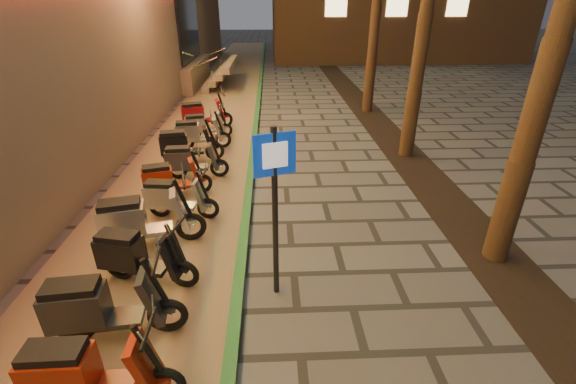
{
  "coord_description": "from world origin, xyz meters",
  "views": [
    {
      "loc": [
        -0.33,
        -3.46,
        4.12
      ],
      "look_at": [
        -0.07,
        2.35,
        1.2
      ],
      "focal_mm": 24.0,
      "sensor_mm": 36.0,
      "label": 1
    }
  ],
  "objects_px": {
    "scooter_8": "(169,179)",
    "scooter_12": "(203,125)",
    "scooter_13": "(201,114)",
    "scooter_7": "(173,198)",
    "scooter_4": "(99,307)",
    "scooter_11": "(196,133)",
    "pedestrian_sign": "(275,193)",
    "scooter_6": "(140,221)",
    "scooter_9": "(189,161)",
    "scooter_5": "(136,256)",
    "scooter_10": "(184,145)",
    "scooter_3": "(85,373)"
  },
  "relations": [
    {
      "from": "scooter_11",
      "to": "scooter_4",
      "type": "bearing_deg",
      "value": -97.97
    },
    {
      "from": "pedestrian_sign",
      "to": "scooter_9",
      "type": "relative_size",
      "value": 1.71
    },
    {
      "from": "pedestrian_sign",
      "to": "scooter_11",
      "type": "xyz_separation_m",
      "value": [
        -2.3,
        6.54,
        -1.23
      ]
    },
    {
      "from": "scooter_10",
      "to": "scooter_12",
      "type": "xyz_separation_m",
      "value": [
        0.19,
        2.05,
        -0.07
      ]
    },
    {
      "from": "scooter_5",
      "to": "scooter_8",
      "type": "xyz_separation_m",
      "value": [
        -0.17,
        2.97,
        -0.03
      ]
    },
    {
      "from": "scooter_7",
      "to": "scooter_11",
      "type": "bearing_deg",
      "value": 98.77
    },
    {
      "from": "scooter_6",
      "to": "scooter_11",
      "type": "xyz_separation_m",
      "value": [
        0.13,
        5.2,
        -0.06
      ]
    },
    {
      "from": "scooter_13",
      "to": "scooter_9",
      "type": "bearing_deg",
      "value": -101.33
    },
    {
      "from": "scooter_4",
      "to": "scooter_11",
      "type": "xyz_separation_m",
      "value": [
        0.01,
        7.36,
        -0.04
      ]
    },
    {
      "from": "scooter_12",
      "to": "scooter_13",
      "type": "height_order",
      "value": "scooter_13"
    },
    {
      "from": "pedestrian_sign",
      "to": "scooter_5",
      "type": "bearing_deg",
      "value": 152.53
    },
    {
      "from": "scooter_7",
      "to": "scooter_9",
      "type": "xyz_separation_m",
      "value": [
        -0.03,
        2.0,
        0.02
      ]
    },
    {
      "from": "scooter_3",
      "to": "scooter_4",
      "type": "distance_m",
      "value": 1.0
    },
    {
      "from": "scooter_8",
      "to": "scooter_12",
      "type": "xyz_separation_m",
      "value": [
        0.13,
        4.19,
        -0.01
      ]
    },
    {
      "from": "scooter_9",
      "to": "scooter_11",
      "type": "distance_m",
      "value": 2.14
    },
    {
      "from": "scooter_3",
      "to": "scooter_11",
      "type": "height_order",
      "value": "scooter_3"
    },
    {
      "from": "scooter_3",
      "to": "scooter_8",
      "type": "relative_size",
      "value": 1.09
    },
    {
      "from": "scooter_8",
      "to": "scooter_12",
      "type": "bearing_deg",
      "value": 71.25
    },
    {
      "from": "scooter_4",
      "to": "scooter_10",
      "type": "bearing_deg",
      "value": 85.28
    },
    {
      "from": "scooter_3",
      "to": "scooter_8",
      "type": "bearing_deg",
      "value": 92.38
    },
    {
      "from": "scooter_5",
      "to": "pedestrian_sign",
      "type": "bearing_deg",
      "value": 3.73
    },
    {
      "from": "scooter_6",
      "to": "scooter_9",
      "type": "relative_size",
      "value": 1.18
    },
    {
      "from": "scooter_6",
      "to": "scooter_7",
      "type": "bearing_deg",
      "value": 59.56
    },
    {
      "from": "scooter_10",
      "to": "scooter_13",
      "type": "height_order",
      "value": "scooter_13"
    },
    {
      "from": "scooter_13",
      "to": "scooter_7",
      "type": "bearing_deg",
      "value": -102.6
    },
    {
      "from": "scooter_8",
      "to": "scooter_12",
      "type": "height_order",
      "value": "scooter_8"
    },
    {
      "from": "pedestrian_sign",
      "to": "scooter_3",
      "type": "distance_m",
      "value": 3.01
    },
    {
      "from": "scooter_3",
      "to": "scooter_13",
      "type": "height_order",
      "value": "scooter_13"
    },
    {
      "from": "scooter_5",
      "to": "scooter_13",
      "type": "xyz_separation_m",
      "value": [
        -0.27,
        8.19,
        0.04
      ]
    },
    {
      "from": "scooter_12",
      "to": "scooter_9",
      "type": "bearing_deg",
      "value": -100.8
    },
    {
      "from": "scooter_5",
      "to": "scooter_7",
      "type": "xyz_separation_m",
      "value": [
        0.12,
        2.05,
        -0.04
      ]
    },
    {
      "from": "scooter_3",
      "to": "scooter_9",
      "type": "xyz_separation_m",
      "value": [
        -0.04,
        6.2,
        -0.03
      ]
    },
    {
      "from": "pedestrian_sign",
      "to": "scooter_5",
      "type": "height_order",
      "value": "pedestrian_sign"
    },
    {
      "from": "scooter_6",
      "to": "scooter_7",
      "type": "height_order",
      "value": "scooter_6"
    },
    {
      "from": "scooter_7",
      "to": "scooter_12",
      "type": "height_order",
      "value": "scooter_7"
    },
    {
      "from": "scooter_7",
      "to": "scooter_10",
      "type": "height_order",
      "value": "scooter_10"
    },
    {
      "from": "scooter_3",
      "to": "pedestrian_sign",
      "type": "bearing_deg",
      "value": 39.71
    },
    {
      "from": "scooter_10",
      "to": "scooter_9",
      "type": "bearing_deg",
      "value": -84.49
    },
    {
      "from": "scooter_8",
      "to": "scooter_11",
      "type": "height_order",
      "value": "scooter_11"
    },
    {
      "from": "scooter_7",
      "to": "scooter_11",
      "type": "distance_m",
      "value": 4.14
    },
    {
      "from": "scooter_6",
      "to": "pedestrian_sign",
      "type": "bearing_deg",
      "value": -41.81
    },
    {
      "from": "pedestrian_sign",
      "to": "scooter_8",
      "type": "height_order",
      "value": "pedestrian_sign"
    },
    {
      "from": "scooter_12",
      "to": "scooter_10",
      "type": "bearing_deg",
      "value": -108.61
    },
    {
      "from": "scooter_9",
      "to": "scooter_10",
      "type": "bearing_deg",
      "value": 103.21
    },
    {
      "from": "pedestrian_sign",
      "to": "scooter_6",
      "type": "bearing_deg",
      "value": 132.84
    },
    {
      "from": "pedestrian_sign",
      "to": "scooter_4",
      "type": "bearing_deg",
      "value": -178.96
    },
    {
      "from": "scooter_6",
      "to": "scooter_12",
      "type": "bearing_deg",
      "value": 75.35
    },
    {
      "from": "scooter_10",
      "to": "scooter_12",
      "type": "bearing_deg",
      "value": 72.98
    },
    {
      "from": "scooter_3",
      "to": "scooter_10",
      "type": "xyz_separation_m",
      "value": [
        -0.36,
        7.25,
        0.02
      ]
    },
    {
      "from": "scooter_5",
      "to": "scooter_12",
      "type": "height_order",
      "value": "scooter_5"
    }
  ]
}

